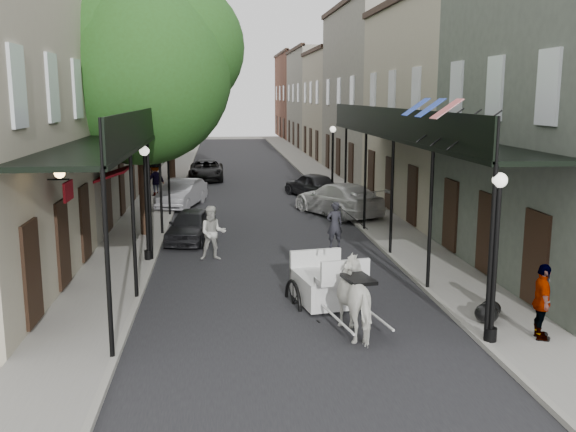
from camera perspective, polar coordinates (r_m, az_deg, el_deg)
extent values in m
plane|color=gray|center=(15.81, 0.53, -9.34)|extent=(140.00, 140.00, 0.00)
cube|color=black|center=(35.21, -3.22, 1.87)|extent=(8.00, 90.00, 0.01)
cube|color=gray|center=(35.32, -11.35, 1.79)|extent=(2.20, 90.00, 0.12)
cube|color=gray|center=(35.80, 4.80, 2.09)|extent=(2.20, 90.00, 0.12)
cube|color=#A39C82|center=(45.28, -15.07, 10.16)|extent=(5.00, 80.00, 10.50)
cube|color=gray|center=(45.92, 7.02, 10.45)|extent=(5.00, 80.00, 10.50)
cube|color=black|center=(22.04, -14.74, 6.68)|extent=(2.20, 18.00, 0.12)
cube|color=black|center=(21.88, -12.06, 8.08)|extent=(0.06, 18.00, 1.00)
cylinder|color=black|center=(13.37, -15.76, -4.00)|extent=(0.10, 0.10, 4.00)
cylinder|color=black|center=(21.14, -12.21, 1.49)|extent=(0.10, 0.10, 4.00)
cylinder|color=black|center=(29.03, -10.58, 4.02)|extent=(0.10, 0.10, 4.00)
cube|color=black|center=(22.81, 11.14, 6.95)|extent=(2.20, 18.00, 0.12)
cube|color=black|center=(22.50, 8.60, 8.26)|extent=(0.06, 18.00, 1.00)
cylinder|color=black|center=(14.36, 17.59, -3.09)|extent=(0.10, 0.10, 4.00)
cylinder|color=black|center=(21.78, 9.21, 1.87)|extent=(0.10, 0.10, 4.00)
cylinder|color=black|center=(29.50, 5.14, 4.26)|extent=(0.10, 0.10, 4.00)
cylinder|color=#382619|center=(25.04, -12.71, 4.73)|extent=(0.44, 0.44, 5.60)
sphere|color=#265019|center=(24.93, -13.02, 12.25)|extent=(6.80, 6.80, 6.80)
sphere|color=#265019|center=(25.46, -9.82, 14.58)|extent=(5.10, 5.10, 5.10)
cylinder|color=#382619|center=(38.96, -10.38, 6.47)|extent=(0.44, 0.44, 5.04)
sphere|color=#265019|center=(38.86, -10.53, 10.80)|extent=(6.00, 6.00, 6.00)
sphere|color=#265019|center=(39.40, -8.73, 12.16)|extent=(4.50, 4.50, 4.50)
cylinder|color=black|center=(14.93, 17.54, -9.99)|extent=(0.28, 0.28, 0.30)
cylinder|color=black|center=(14.47, 17.89, -4.23)|extent=(0.12, 0.12, 3.40)
sphere|color=white|center=(14.12, 18.32, 3.04)|extent=(0.32, 0.32, 0.32)
cylinder|color=black|center=(21.51, -12.28, -3.38)|extent=(0.28, 0.28, 0.30)
cylinder|color=black|center=(21.20, -12.45, 0.69)|extent=(0.12, 0.12, 3.40)
sphere|color=white|center=(20.96, -12.65, 5.67)|extent=(0.32, 0.32, 0.32)
cylinder|color=black|center=(33.66, 3.94, 1.91)|extent=(0.28, 0.28, 0.30)
cylinder|color=black|center=(33.46, 3.98, 4.53)|extent=(0.12, 0.12, 3.40)
sphere|color=white|center=(33.31, 4.02, 7.70)|extent=(0.32, 0.32, 0.32)
imported|color=silver|center=(14.82, 6.41, -7.32)|extent=(1.26, 2.15, 1.70)
torus|color=black|center=(17.31, -0.04, -5.32)|extent=(0.33, 1.33, 1.33)
torus|color=black|center=(17.84, 5.19, -4.87)|extent=(0.33, 1.33, 1.33)
torus|color=black|center=(16.15, 2.12, -7.67)|extent=(0.19, 0.69, 0.69)
torus|color=black|center=(16.58, 6.35, -7.24)|extent=(0.19, 0.69, 0.69)
cube|color=silver|center=(17.25, 2.85, -3.86)|extent=(1.75, 2.08, 0.72)
cube|color=silver|center=(16.14, 4.13, -3.01)|extent=(1.32, 0.78, 0.12)
cube|color=silver|center=(15.83, 4.47, -2.14)|extent=(1.24, 0.32, 0.52)
imported|color=black|center=(16.00, 4.16, -0.78)|extent=(0.47, 0.35, 1.16)
imported|color=#B1B1A7|center=(21.41, -6.71, -1.51)|extent=(0.93, 0.74, 1.82)
imported|color=gray|center=(34.86, -11.74, 3.25)|extent=(1.32, 1.23, 1.79)
imported|color=gray|center=(15.19, 21.66, -7.10)|extent=(0.68, 1.07, 1.70)
imported|color=black|center=(24.26, -8.62, -0.83)|extent=(2.06, 3.78, 1.22)
imported|color=#9C9CA1|center=(31.70, -9.43, 1.99)|extent=(2.44, 4.36, 1.36)
imported|color=black|center=(41.55, -7.28, 4.05)|extent=(2.15, 4.65, 1.29)
imported|color=silver|center=(29.20, 4.49, 1.50)|extent=(4.02, 5.60, 1.51)
imported|color=black|center=(34.43, 2.14, 2.80)|extent=(2.94, 4.24, 1.34)
ellipsoid|color=black|center=(15.98, 17.23, -8.27)|extent=(0.56, 0.56, 0.47)
ellipsoid|color=black|center=(16.50, 17.57, -7.84)|extent=(0.49, 0.49, 0.39)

